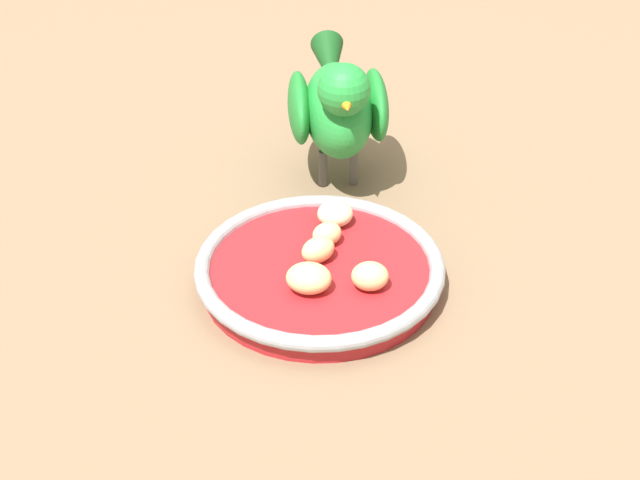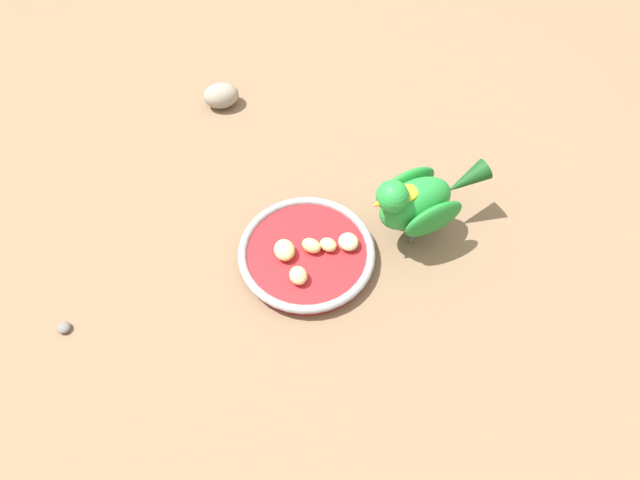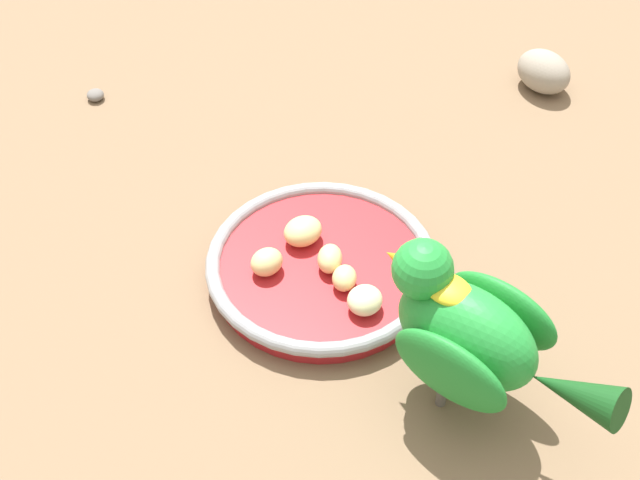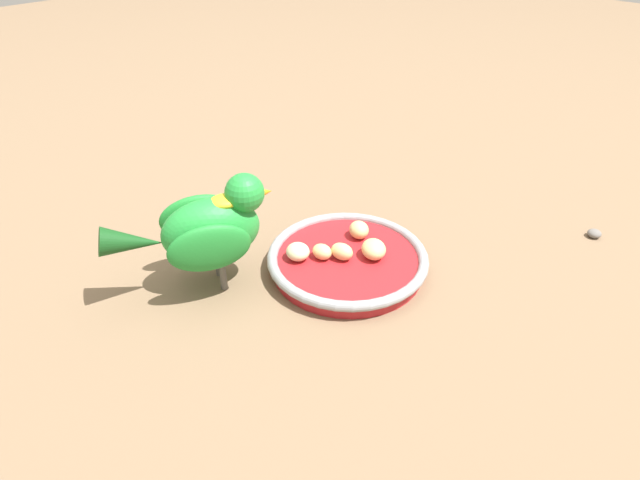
{
  "view_description": "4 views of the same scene",
  "coord_description": "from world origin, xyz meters",
  "px_view_note": "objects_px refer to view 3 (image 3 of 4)",
  "views": [
    {
      "loc": [
        0.49,
        -0.29,
        0.46
      ],
      "look_at": [
        0.0,
        -0.0,
        0.06
      ],
      "focal_mm": 53.83,
      "sensor_mm": 36.0,
      "label": 1
    },
    {
      "loc": [
        0.34,
        0.31,
        0.73
      ],
      "look_at": [
        -0.04,
        0.03,
        0.04
      ],
      "focal_mm": 33.64,
      "sensor_mm": 36.0,
      "label": 2
    },
    {
      "loc": [
        -0.14,
        0.54,
        0.6
      ],
      "look_at": [
        -0.02,
        0.01,
        0.04
      ],
      "focal_mm": 53.2,
      "sensor_mm": 36.0,
      "label": 3
    },
    {
      "loc": [
        -0.43,
        -0.33,
        0.4
      ],
      "look_at": [
        -0.04,
        0.04,
        0.04
      ],
      "focal_mm": 30.4,
      "sensor_mm": 36.0,
      "label": 4
    }
  ],
  "objects_px": {
    "apple_piece_0": "(308,232)",
    "apple_piece_2": "(330,259)",
    "parrot": "(472,333)",
    "apple_piece_3": "(267,262)",
    "rock_large": "(544,71)",
    "pebble_0": "(95,95)",
    "apple_piece_1": "(365,300)",
    "apple_piece_4": "(344,278)",
    "feeding_bowl": "(322,267)"
  },
  "relations": [
    {
      "from": "apple_piece_1",
      "to": "pebble_0",
      "type": "xyz_separation_m",
      "value": [
        0.33,
        -0.23,
        -0.02
      ]
    },
    {
      "from": "apple_piece_0",
      "to": "apple_piece_1",
      "type": "bearing_deg",
      "value": 134.41
    },
    {
      "from": "apple_piece_0",
      "to": "parrot",
      "type": "height_order",
      "value": "parrot"
    },
    {
      "from": "apple_piece_2",
      "to": "apple_piece_3",
      "type": "height_order",
      "value": "apple_piece_3"
    },
    {
      "from": "apple_piece_0",
      "to": "apple_piece_2",
      "type": "distance_m",
      "value": 0.04
    },
    {
      "from": "apple_piece_1",
      "to": "apple_piece_3",
      "type": "bearing_deg",
      "value": -14.23
    },
    {
      "from": "apple_piece_0",
      "to": "apple_piece_1",
      "type": "height_order",
      "value": "apple_piece_0"
    },
    {
      "from": "apple_piece_1",
      "to": "parrot",
      "type": "height_order",
      "value": "parrot"
    },
    {
      "from": "parrot",
      "to": "apple_piece_3",
      "type": "bearing_deg",
      "value": 1.84
    },
    {
      "from": "apple_piece_0",
      "to": "apple_piece_2",
      "type": "xyz_separation_m",
      "value": [
        -0.02,
        0.03,
        -0.0
      ]
    },
    {
      "from": "pebble_0",
      "to": "apple_piece_0",
      "type": "bearing_deg",
      "value": 147.73
    },
    {
      "from": "apple_piece_3",
      "to": "parrot",
      "type": "bearing_deg",
      "value": 156.07
    },
    {
      "from": "apple_piece_0",
      "to": "parrot",
      "type": "xyz_separation_m",
      "value": [
        -0.15,
        0.12,
        0.05
      ]
    },
    {
      "from": "feeding_bowl",
      "to": "parrot",
      "type": "bearing_deg",
      "value": 143.72
    },
    {
      "from": "apple_piece_4",
      "to": "rock_large",
      "type": "distance_m",
      "value": 0.36
    },
    {
      "from": "parrot",
      "to": "feeding_bowl",
      "type": "bearing_deg",
      "value": -10.51
    },
    {
      "from": "apple_piece_0",
      "to": "rock_large",
      "type": "xyz_separation_m",
      "value": [
        -0.18,
        -0.29,
        -0.01
      ]
    },
    {
      "from": "apple_piece_1",
      "to": "apple_piece_2",
      "type": "xyz_separation_m",
      "value": [
        0.04,
        -0.04,
        0.0
      ]
    },
    {
      "from": "apple_piece_0",
      "to": "parrot",
      "type": "bearing_deg",
      "value": 141.42
    },
    {
      "from": "apple_piece_3",
      "to": "rock_large",
      "type": "relative_size",
      "value": 0.47
    },
    {
      "from": "apple_piece_3",
      "to": "apple_piece_4",
      "type": "distance_m",
      "value": 0.07
    },
    {
      "from": "apple_piece_1",
      "to": "parrot",
      "type": "relative_size",
      "value": 0.16
    },
    {
      "from": "apple_piece_3",
      "to": "parrot",
      "type": "height_order",
      "value": "parrot"
    },
    {
      "from": "feeding_bowl",
      "to": "pebble_0",
      "type": "bearing_deg",
      "value": -33.86
    },
    {
      "from": "apple_piece_3",
      "to": "apple_piece_4",
      "type": "height_order",
      "value": "apple_piece_3"
    },
    {
      "from": "rock_large",
      "to": "feeding_bowl",
      "type": "bearing_deg",
      "value": 62.32
    },
    {
      "from": "apple_piece_0",
      "to": "parrot",
      "type": "distance_m",
      "value": 0.19
    },
    {
      "from": "apple_piece_0",
      "to": "rock_large",
      "type": "relative_size",
      "value": 0.57
    },
    {
      "from": "apple_piece_2",
      "to": "apple_piece_4",
      "type": "relative_size",
      "value": 1.14
    },
    {
      "from": "apple_piece_4",
      "to": "rock_large",
      "type": "height_order",
      "value": "rock_large"
    },
    {
      "from": "apple_piece_2",
      "to": "apple_piece_3",
      "type": "relative_size",
      "value": 1.01
    },
    {
      "from": "apple_piece_1",
      "to": "rock_large",
      "type": "bearing_deg",
      "value": -108.72
    },
    {
      "from": "apple_piece_1",
      "to": "apple_piece_2",
      "type": "bearing_deg",
      "value": -45.76
    },
    {
      "from": "apple_piece_2",
      "to": "pebble_0",
      "type": "height_order",
      "value": "apple_piece_2"
    },
    {
      "from": "apple_piece_0",
      "to": "rock_large",
      "type": "distance_m",
      "value": 0.34
    },
    {
      "from": "feeding_bowl",
      "to": "parrot",
      "type": "distance_m",
      "value": 0.17
    },
    {
      "from": "parrot",
      "to": "pebble_0",
      "type": "bearing_deg",
      "value": -8.87
    },
    {
      "from": "apple_piece_3",
      "to": "parrot",
      "type": "relative_size",
      "value": 0.15
    },
    {
      "from": "apple_piece_1",
      "to": "feeding_bowl",
      "type": "bearing_deg",
      "value": -42.7
    },
    {
      "from": "apple_piece_0",
      "to": "pebble_0",
      "type": "height_order",
      "value": "apple_piece_0"
    },
    {
      "from": "apple_piece_4",
      "to": "feeding_bowl",
      "type": "bearing_deg",
      "value": -41.39
    },
    {
      "from": "feeding_bowl",
      "to": "apple_piece_0",
      "type": "xyz_separation_m",
      "value": [
        0.02,
        -0.02,
        0.02
      ]
    },
    {
      "from": "apple_piece_4",
      "to": "parrot",
      "type": "distance_m",
      "value": 0.14
    },
    {
      "from": "feeding_bowl",
      "to": "apple_piece_3",
      "type": "xyz_separation_m",
      "value": [
        0.04,
        0.02,
        0.02
      ]
    },
    {
      "from": "parrot",
      "to": "rock_large",
      "type": "height_order",
      "value": "parrot"
    },
    {
      "from": "apple_piece_0",
      "to": "apple_piece_3",
      "type": "height_order",
      "value": "same"
    },
    {
      "from": "apple_piece_1",
      "to": "apple_piece_2",
      "type": "height_order",
      "value": "same"
    },
    {
      "from": "apple_piece_3",
      "to": "apple_piece_4",
      "type": "xyz_separation_m",
      "value": [
        -0.07,
        0.0,
        -0.0
      ]
    },
    {
      "from": "rock_large",
      "to": "pebble_0",
      "type": "distance_m",
      "value": 0.46
    },
    {
      "from": "apple_piece_0",
      "to": "feeding_bowl",
      "type": "bearing_deg",
      "value": 128.24
    }
  ]
}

